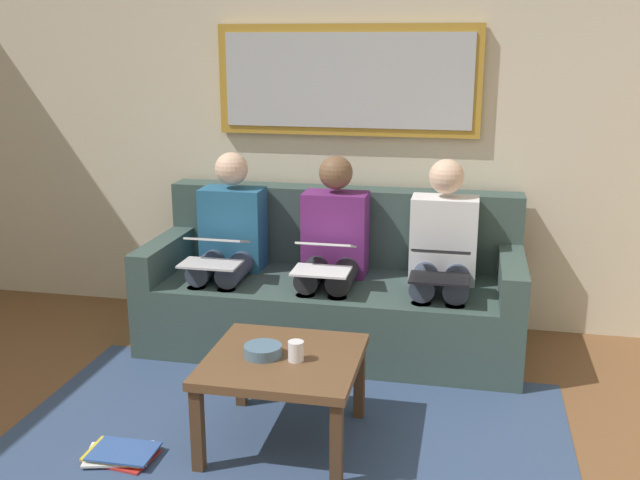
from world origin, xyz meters
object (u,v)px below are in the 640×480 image
(laptop_silver, at_px, (214,250))
(person_right, at_px, (228,242))
(couch, at_px, (334,292))
(person_left, at_px, (442,254))
(framed_mirror, at_px, (347,80))
(person_middle, at_px, (332,248))
(bowl, at_px, (263,351))
(laptop_white, at_px, (324,256))
(laptop_black, at_px, (440,263))
(coffee_table, at_px, (283,368))
(cup, at_px, (296,351))
(magazine_stack, at_px, (121,453))

(laptop_silver, bearing_deg, person_right, -90.00)
(couch, distance_m, person_left, 0.71)
(framed_mirror, bearing_deg, person_middle, 90.00)
(person_middle, distance_m, laptop_silver, 0.69)
(bowl, xyz_separation_m, laptop_silver, (0.55, -0.91, 0.18))
(framed_mirror, height_order, laptop_white, framed_mirror)
(person_left, relative_size, person_right, 1.00)
(laptop_black, bearing_deg, framed_mirror, -47.54)
(framed_mirror, bearing_deg, laptop_silver, 47.70)
(laptop_black, distance_m, laptop_silver, 1.28)
(coffee_table, height_order, cup, cup)
(cup, bearing_deg, laptop_white, -85.95)
(cup, distance_m, person_right, 1.38)
(couch, relative_size, laptop_silver, 6.54)
(laptop_white, xyz_separation_m, person_right, (0.64, -0.24, -0.02))
(framed_mirror, xyz_separation_m, person_right, (0.64, 0.46, -0.94))
(coffee_table, bearing_deg, cup, 155.69)
(framed_mirror, bearing_deg, bowl, 86.82)
(cup, xyz_separation_m, laptop_white, (0.07, -0.94, 0.16))
(cup, relative_size, person_middle, 0.08)
(magazine_stack, bearing_deg, person_middle, -115.00)
(laptop_black, distance_m, laptop_white, 0.64)
(magazine_stack, bearing_deg, bowl, -154.64)
(cup, xyz_separation_m, bowl, (0.16, -0.02, -0.02))
(person_right, bearing_deg, bowl, 115.36)
(couch, relative_size, cup, 24.44)
(laptop_silver, distance_m, magazine_stack, 1.33)
(laptop_black, xyz_separation_m, person_middle, (0.64, -0.24, -0.02))
(laptop_black, height_order, person_right, person_right)
(laptop_black, bearing_deg, magazine_stack, 42.34)
(laptop_white, distance_m, laptop_silver, 0.64)
(coffee_table, xyz_separation_m, laptop_black, (-0.64, -0.91, 0.26))
(person_middle, xyz_separation_m, laptop_silver, (0.64, 0.25, 0.02))
(person_left, bearing_deg, person_right, 0.00)
(person_middle, xyz_separation_m, laptop_white, (0.00, 0.24, 0.02))
(person_middle, height_order, person_right, same)
(laptop_black, bearing_deg, person_middle, -20.75)
(bowl, bearing_deg, person_left, -122.16)
(cup, bearing_deg, bowl, -6.48)
(framed_mirror, distance_m, laptop_silver, 1.33)
(coffee_table, xyz_separation_m, cup, (-0.07, 0.03, 0.10))
(person_right, bearing_deg, person_left, 180.00)
(coffee_table, xyz_separation_m, person_middle, (0.00, -1.15, 0.24))
(laptop_black, bearing_deg, laptop_white, -0.17)
(cup, height_order, laptop_black, laptop_black)
(coffee_table, relative_size, cup, 7.55)
(cup, distance_m, laptop_silver, 1.18)
(couch, distance_m, laptop_silver, 0.78)
(coffee_table, distance_m, person_left, 1.34)
(laptop_black, distance_m, magazine_stack, 1.87)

